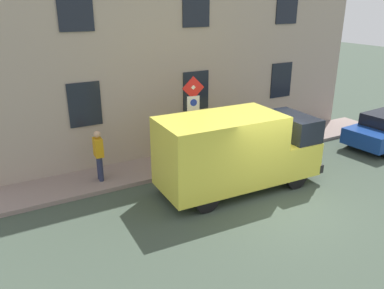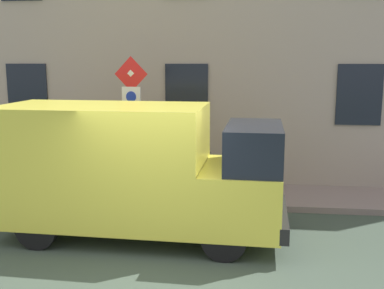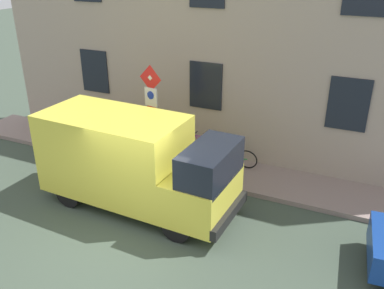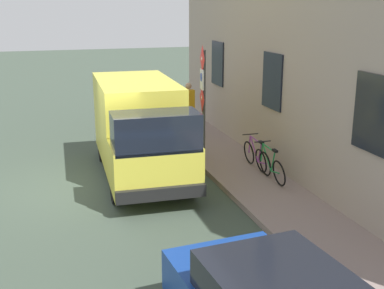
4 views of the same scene
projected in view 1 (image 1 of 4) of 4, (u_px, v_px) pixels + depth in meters
The scene contains 8 objects.
ground_plane at pixel (278, 204), 11.66m from camera, with size 80.00×80.00×0.00m, color #3C493C.
sidewalk_slab at pixel (207, 156), 14.99m from camera, with size 1.86×17.60×0.14m, color gray.
building_facade at pixel (191, 53), 14.70m from camera, with size 0.75×15.60×7.76m.
sign_post_stacked at pixel (193, 112), 13.18m from camera, with size 0.18×0.56×3.15m.
delivery_van at pixel (237, 150), 12.16m from camera, with size 2.20×5.40×2.50m.
bicycle_green at pixel (226, 138), 15.66m from camera, with size 0.46×1.71×0.89m.
bicycle_purple at pixel (209, 141), 15.30m from camera, with size 0.46×1.71×0.89m.
pedestrian at pixel (99, 154), 12.56m from camera, with size 0.41×0.28×1.72m.
Camera 1 is at (-7.71, 7.29, 5.78)m, focal length 36.12 mm.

